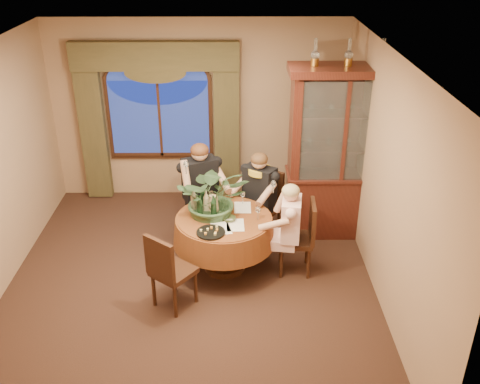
{
  "coord_description": "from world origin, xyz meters",
  "views": [
    {
      "loc": [
        0.56,
        -5.4,
        4.01
      ],
      "look_at": [
        0.61,
        0.33,
        1.1
      ],
      "focal_mm": 40.0,
      "sensor_mm": 36.0,
      "label": 1
    }
  ],
  "objects_px": {
    "person_scarf": "(259,198)",
    "wine_bottle_3": "(194,201)",
    "centerpiece_plant": "(213,171)",
    "wine_bottle_4": "(200,208)",
    "china_cabinet": "(340,155)",
    "oil_lamp_right": "(383,52)",
    "oil_lamp_left": "(315,52)",
    "wine_bottle_1": "(206,203)",
    "wine_bottle_2": "(203,198)",
    "chair_right": "(295,238)",
    "person_pink": "(290,231)",
    "chair_front_left": "(173,269)",
    "stoneware_vase": "(213,205)",
    "dining_table": "(224,243)",
    "chair_back_right": "(262,207)",
    "olive_bowl": "(229,219)",
    "oil_lamp_center": "(349,52)",
    "wine_bottle_0": "(214,208)",
    "chair_back": "(204,204)",
    "person_back": "(201,192)"
  },
  "relations": [
    {
      "from": "chair_right",
      "to": "stoneware_vase",
      "type": "relative_size",
      "value": 3.71
    },
    {
      "from": "china_cabinet",
      "to": "oil_lamp_right",
      "type": "relative_size",
      "value": 7.05
    },
    {
      "from": "chair_back",
      "to": "olive_bowl",
      "type": "xyz_separation_m",
      "value": [
        0.37,
        -0.93,
        0.29
      ]
    },
    {
      "from": "person_pink",
      "to": "stoneware_vase",
      "type": "xyz_separation_m",
      "value": [
        -0.95,
        0.21,
        0.25
      ]
    },
    {
      "from": "centerpiece_plant",
      "to": "olive_bowl",
      "type": "relative_size",
      "value": 6.22
    },
    {
      "from": "oil_lamp_center",
      "to": "wine_bottle_2",
      "type": "distance_m",
      "value": 2.55
    },
    {
      "from": "chair_back_right",
      "to": "chair_front_left",
      "type": "relative_size",
      "value": 1.0
    },
    {
      "from": "person_scarf",
      "to": "chair_back",
      "type": "bearing_deg",
      "value": 22.62
    },
    {
      "from": "china_cabinet",
      "to": "oil_lamp_left",
      "type": "relative_size",
      "value": 7.05
    },
    {
      "from": "chair_back",
      "to": "wine_bottle_4",
      "type": "bearing_deg",
      "value": 71.12
    },
    {
      "from": "centerpiece_plant",
      "to": "wine_bottle_4",
      "type": "height_order",
      "value": "centerpiece_plant"
    },
    {
      "from": "person_scarf",
      "to": "stoneware_vase",
      "type": "xyz_separation_m",
      "value": [
        -0.6,
        -0.59,
        0.21
      ]
    },
    {
      "from": "chair_right",
      "to": "china_cabinet",
      "type": "bearing_deg",
      "value": -31.31
    },
    {
      "from": "person_scarf",
      "to": "wine_bottle_3",
      "type": "relative_size",
      "value": 4.03
    },
    {
      "from": "chair_back",
      "to": "wine_bottle_2",
      "type": "relative_size",
      "value": 2.91
    },
    {
      "from": "person_back",
      "to": "wine_bottle_1",
      "type": "relative_size",
      "value": 4.34
    },
    {
      "from": "centerpiece_plant",
      "to": "wine_bottle_3",
      "type": "height_order",
      "value": "centerpiece_plant"
    },
    {
      "from": "centerpiece_plant",
      "to": "wine_bottle_4",
      "type": "xyz_separation_m",
      "value": [
        -0.17,
        -0.17,
        -0.41
      ]
    },
    {
      "from": "centerpiece_plant",
      "to": "wine_bottle_0",
      "type": "distance_m",
      "value": 0.45
    },
    {
      "from": "person_pink",
      "to": "person_scarf",
      "type": "xyz_separation_m",
      "value": [
        -0.35,
        0.8,
        0.04
      ]
    },
    {
      "from": "oil_lamp_center",
      "to": "wine_bottle_1",
      "type": "relative_size",
      "value": 1.03
    },
    {
      "from": "person_pink",
      "to": "stoneware_vase",
      "type": "distance_m",
      "value": 1.0
    },
    {
      "from": "chair_right",
      "to": "dining_table",
      "type": "bearing_deg",
      "value": 90.0
    },
    {
      "from": "oil_lamp_center",
      "to": "oil_lamp_left",
      "type": "bearing_deg",
      "value": 180.0
    },
    {
      "from": "oil_lamp_right",
      "to": "person_scarf",
      "type": "bearing_deg",
      "value": -171.3
    },
    {
      "from": "wine_bottle_1",
      "to": "wine_bottle_2",
      "type": "bearing_deg",
      "value": 106.86
    },
    {
      "from": "person_pink",
      "to": "oil_lamp_left",
      "type": "bearing_deg",
      "value": -8.94
    },
    {
      "from": "chair_back_right",
      "to": "wine_bottle_1",
      "type": "xyz_separation_m",
      "value": [
        -0.73,
        -0.69,
        0.44
      ]
    },
    {
      "from": "person_scarf",
      "to": "wine_bottle_2",
      "type": "relative_size",
      "value": 4.03
    },
    {
      "from": "chair_back",
      "to": "person_pink",
      "type": "bearing_deg",
      "value": 119.74
    },
    {
      "from": "oil_lamp_left",
      "to": "chair_right",
      "type": "height_order",
      "value": "oil_lamp_left"
    },
    {
      "from": "china_cabinet",
      "to": "oil_lamp_right",
      "type": "bearing_deg",
      "value": 0.0
    },
    {
      "from": "oil_lamp_center",
      "to": "oil_lamp_right",
      "type": "xyz_separation_m",
      "value": [
        0.42,
        0.0,
        0.0
      ]
    },
    {
      "from": "chair_right",
      "to": "olive_bowl",
      "type": "distance_m",
      "value": 0.87
    },
    {
      "from": "oil_lamp_right",
      "to": "chair_back_right",
      "type": "height_order",
      "value": "oil_lamp_right"
    },
    {
      "from": "oil_lamp_left",
      "to": "centerpiece_plant",
      "type": "relative_size",
      "value": 0.35
    },
    {
      "from": "chair_right",
      "to": "wine_bottle_1",
      "type": "relative_size",
      "value": 2.91
    },
    {
      "from": "stoneware_vase",
      "to": "olive_bowl",
      "type": "height_order",
      "value": "stoneware_vase"
    },
    {
      "from": "wine_bottle_0",
      "to": "wine_bottle_2",
      "type": "xyz_separation_m",
      "value": [
        -0.14,
        0.26,
        0.0
      ]
    },
    {
      "from": "centerpiece_plant",
      "to": "chair_back_right",
      "type": "bearing_deg",
      "value": 45.14
    },
    {
      "from": "chair_right",
      "to": "wine_bottle_3",
      "type": "height_order",
      "value": "wine_bottle_3"
    },
    {
      "from": "person_back",
      "to": "centerpiece_plant",
      "type": "height_order",
      "value": "centerpiece_plant"
    },
    {
      "from": "chair_front_left",
      "to": "person_pink",
      "type": "bearing_deg",
      "value": 61.53
    },
    {
      "from": "wine_bottle_0",
      "to": "dining_table",
      "type": "bearing_deg",
      "value": 26.11
    },
    {
      "from": "wine_bottle_1",
      "to": "stoneware_vase",
      "type": "bearing_deg",
      "value": 13.35
    },
    {
      "from": "oil_lamp_center",
      "to": "wine_bottle_0",
      "type": "xyz_separation_m",
      "value": [
        -1.68,
        -0.97,
        -1.65
      ]
    },
    {
      "from": "wine_bottle_2",
      "to": "oil_lamp_right",
      "type": "bearing_deg",
      "value": 17.53
    },
    {
      "from": "wine_bottle_4",
      "to": "chair_front_left",
      "type": "bearing_deg",
      "value": -112.34
    },
    {
      "from": "oil_lamp_right",
      "to": "chair_back_right",
      "type": "distance_m",
      "value": 2.55
    },
    {
      "from": "wine_bottle_2",
      "to": "wine_bottle_3",
      "type": "bearing_deg",
      "value": -142.2
    }
  ]
}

